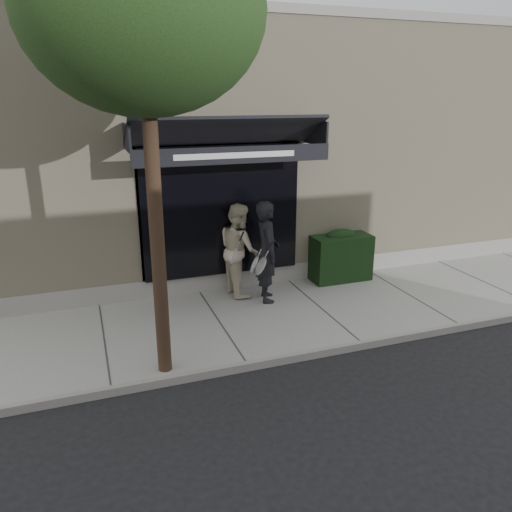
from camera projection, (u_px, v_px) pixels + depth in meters
name	position (u px, v px, depth m)	size (l,w,h in m)	color
ground	(319.00, 312.00, 9.66)	(80.00, 80.00, 0.00)	black
sidewalk	(319.00, 309.00, 9.64)	(20.00, 3.00, 0.12)	gray
curb	(361.00, 345.00, 8.25)	(20.00, 0.10, 0.14)	gray
building_facade	(239.00, 145.00, 13.25)	(14.30, 8.04, 5.64)	beige
hedge	(340.00, 255.00, 10.93)	(1.30, 0.70, 1.14)	black
street_tree	(143.00, 10.00, 5.94)	(3.00, 3.00, 6.28)	black
pedestrian_front	(267.00, 252.00, 9.66)	(0.81, 0.93, 2.00)	black
pedestrian_back	(239.00, 249.00, 10.01)	(0.78, 0.97, 1.87)	beige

